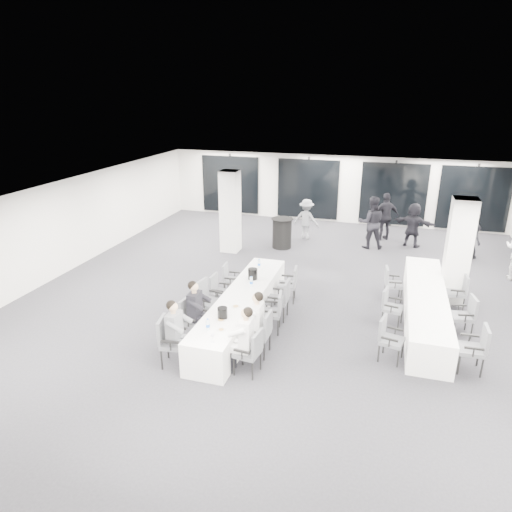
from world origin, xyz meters
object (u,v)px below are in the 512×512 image
(chair_main_left_fourth, at_px, (218,289))
(chair_side_left_mid, at_px, (390,305))
(chair_main_right_mid, at_px, (274,310))
(standing_guest_b, at_px, (371,219))
(chair_main_left_mid, at_px, (207,299))
(chair_main_right_near, at_px, (251,350))
(chair_side_left_far, at_px, (391,282))
(standing_guest_d, at_px, (386,213))
(standing_guest_f, at_px, (413,222))
(chair_main_left_far, at_px, (230,278))
(chair_main_right_fourth, at_px, (281,297))
(chair_main_right_second, at_px, (262,331))
(standing_guest_g, at_px, (231,207))
(banquet_table_side, at_px, (425,307))
(cocktail_table, at_px, (282,233))
(chair_main_right_far, at_px, (290,282))
(ice_bucket_far, at_px, (253,274))
(banquet_table_main, at_px, (242,309))
(chair_main_left_second, at_px, (191,317))
(chair_side_left_near, at_px, (388,336))
(chair_main_left_near, at_px, (170,338))
(standing_guest_e, at_px, (471,230))
(chair_side_right_near, at_px, (476,346))
(chair_side_right_far, at_px, (459,290))
(ice_bucket_near, at_px, (222,313))
(chair_side_right_mid, at_px, (466,313))
(standing_guest_c, at_px, (306,217))

(chair_main_left_fourth, bearing_deg, chair_side_left_mid, 97.34)
(chair_main_right_mid, height_order, standing_guest_b, standing_guest_b)
(chair_main_left_mid, height_order, chair_main_right_near, chair_main_left_mid)
(chair_main_right_near, relative_size, chair_side_left_far, 1.05)
(standing_guest_d, relative_size, standing_guest_f, 1.12)
(standing_guest_d, bearing_deg, chair_main_left_far, 29.85)
(chair_main_right_mid, relative_size, standing_guest_d, 0.48)
(chair_main_left_mid, relative_size, chair_main_right_fourth, 1.04)
(chair_main_right_second, height_order, standing_guest_g, standing_guest_g)
(chair_main_right_mid, height_order, standing_guest_g, standing_guest_g)
(banquet_table_side, distance_m, standing_guest_b, 5.54)
(cocktail_table, distance_m, chair_main_right_mid, 6.06)
(chair_main_right_far, relative_size, ice_bucket_far, 3.40)
(banquet_table_main, height_order, chair_main_left_second, chair_main_left_second)
(chair_main_left_mid, relative_size, chair_main_left_far, 1.18)
(chair_main_right_far, distance_m, chair_side_left_near, 3.34)
(chair_main_left_near, height_order, standing_guest_e, standing_guest_e)
(chair_side_right_near, bearing_deg, banquet_table_side, 21.96)
(chair_main_left_far, xyz_separation_m, chair_main_right_second, (1.66, -2.66, 0.06))
(chair_side_left_far, bearing_deg, chair_side_left_mid, -7.11)
(chair_side_right_near, distance_m, chair_side_right_far, 2.87)
(chair_main_left_second, relative_size, ice_bucket_near, 4.06)
(chair_main_right_near, bearing_deg, standing_guest_e, -23.22)
(cocktail_table, distance_m, standing_guest_e, 6.30)
(standing_guest_b, bearing_deg, chair_side_left_far, 88.65)
(chair_side_left_near, distance_m, ice_bucket_far, 3.79)
(banquet_table_main, height_order, chair_main_right_mid, chair_main_right_mid)
(chair_main_left_near, bearing_deg, banquet_table_main, 147.55)
(chair_main_right_mid, xyz_separation_m, standing_guest_b, (1.76, 6.81, 0.51))
(chair_main_left_second, xyz_separation_m, chair_main_left_far, (0.01, 2.50, -0.06))
(chair_main_right_second, height_order, chair_side_left_mid, chair_main_right_second)
(chair_main_left_near, bearing_deg, chair_side_right_mid, 106.63)
(chair_main_left_near, bearing_deg, standing_guest_e, 131.92)
(chair_main_right_mid, bearing_deg, chair_main_left_fourth, 56.22)
(standing_guest_b, bearing_deg, standing_guest_e, 167.36)
(chair_main_left_far, bearing_deg, standing_guest_g, -164.93)
(chair_main_right_near, xyz_separation_m, chair_main_right_mid, (0.00, 1.77, 0.01))
(chair_main_left_mid, relative_size, ice_bucket_far, 3.73)
(chair_main_left_near, distance_m, standing_guest_c, 9.19)
(chair_side_right_near, xyz_separation_m, ice_bucket_near, (-5.07, -0.66, 0.31))
(standing_guest_c, distance_m, standing_guest_e, 5.62)
(chair_side_right_near, xyz_separation_m, standing_guest_f, (-1.03, 7.82, 0.34))
(chair_main_right_fourth, bearing_deg, chair_main_right_near, 179.50)
(chair_side_right_near, relative_size, standing_guest_f, 0.55)
(chair_main_right_second, bearing_deg, chair_side_left_mid, -48.55)
(banquet_table_side, distance_m, ice_bucket_near, 5.00)
(chair_main_right_mid, height_order, chair_main_right_fourth, chair_main_right_fourth)
(ice_bucket_near, bearing_deg, banquet_table_main, 89.18)
(chair_side_left_far, bearing_deg, standing_guest_e, 142.73)
(chair_main_left_near, height_order, chair_side_right_far, chair_main_left_near)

